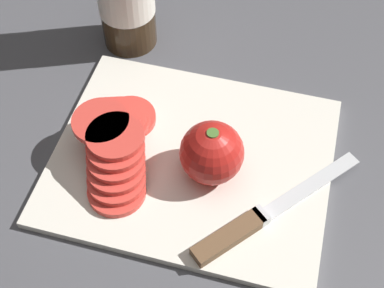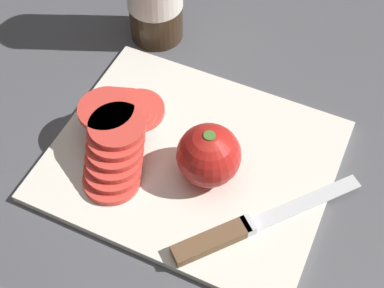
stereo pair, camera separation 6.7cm
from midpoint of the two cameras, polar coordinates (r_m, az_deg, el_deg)
name	(u,v)px [view 2 (the right image)]	position (r m, az deg, el deg)	size (l,w,h in m)	color
ground_plane	(193,146)	(0.72, 2.73, -0.38)	(3.00, 3.00, 0.00)	#4C4C51
cutting_board	(192,160)	(0.70, 2.74, -1.92)	(0.36, 0.29, 0.01)	silver
whole_tomato	(209,155)	(0.65, 4.74, -1.41)	(0.08, 0.08, 0.08)	red
knife	(229,234)	(0.63, 7.05, -9.71)	(0.18, 0.20, 0.01)	silver
tomato_slice_stack_near	(114,153)	(0.66, -5.46, -1.15)	(0.09, 0.12, 0.05)	#D63D33
tomato_slice_stack_far	(123,110)	(0.71, -4.71, 3.46)	(0.09, 0.12, 0.05)	#D63D33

